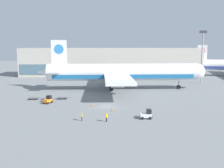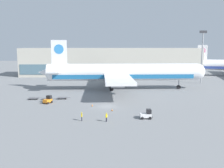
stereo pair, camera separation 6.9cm
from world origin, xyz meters
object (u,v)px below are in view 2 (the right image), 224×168
object	(u,v)px
baggage_tug_foreground	(147,115)
ground_crew_near	(82,116)
baggage_dolly_lead	(34,98)
traffic_cone_far	(112,110)
traffic_cone_near	(92,105)
baggage_dolly_third	(62,98)
baggage_dolly_second	(47,98)
light_mast	(202,53)
airplane_main	(121,73)
ground_crew_far	(106,116)
baggage_tug_mid	(48,100)

from	to	relation	value
baggage_tug_foreground	ground_crew_near	bearing A→B (deg)	-175.59
baggage_dolly_lead	traffic_cone_far	world-z (taller)	traffic_cone_far
traffic_cone_near	traffic_cone_far	size ratio (longest dim) A/B	1.06
baggage_dolly_third	baggage_dolly_second	bearing A→B (deg)	-170.30
baggage_dolly_lead	baggage_dolly_third	xyz separation A→B (m)	(8.05, 0.34, 0.00)
light_mast	traffic_cone_far	size ratio (longest dim) A/B	36.81
airplane_main	baggage_dolly_lead	size ratio (longest dim) A/B	15.52
ground_crew_far	baggage_tug_mid	bearing A→B (deg)	70.76
baggage_dolly_second	traffic_cone_far	size ratio (longest dim) A/B	6.54
light_mast	airplane_main	size ratio (longest dim) A/B	0.36
traffic_cone_far	ground_crew_near	bearing A→B (deg)	-129.51
ground_crew_far	traffic_cone_far	bearing A→B (deg)	19.09
baggage_dolly_lead	ground_crew_far	bearing A→B (deg)	-49.82
airplane_main	baggage_tug_mid	size ratio (longest dim) A/B	20.72
light_mast	baggage_dolly_third	distance (m)	60.07
ground_crew_near	ground_crew_far	xyz separation A→B (m)	(5.00, -0.73, 0.02)
baggage_dolly_second	baggage_dolly_lead	bearing A→B (deg)	167.61
airplane_main	ground_crew_near	size ratio (longest dim) A/B	32.30
light_mast	traffic_cone_near	distance (m)	58.10
baggage_tug_foreground	baggage_tug_mid	bearing A→B (deg)	147.34
traffic_cone_far	ground_crew_far	bearing A→B (deg)	-98.91
baggage_tug_foreground	baggage_dolly_second	distance (m)	31.39
baggage_tug_foreground	traffic_cone_near	size ratio (longest dim) A/B	4.10
baggage_dolly_lead	baggage_dolly_third	world-z (taller)	same
airplane_main	baggage_dolly_third	bearing A→B (deg)	-139.27
baggage_tug_foreground	airplane_main	bearing A→B (deg)	94.52
ground_crew_far	baggage_dolly_third	bearing A→B (deg)	57.91
baggage_dolly_second	traffic_cone_far	bearing A→B (deg)	-38.49
traffic_cone_near	ground_crew_far	bearing A→B (deg)	-74.60
baggage_dolly_third	baggage_tug_mid	bearing A→B (deg)	-123.16
light_mast	baggage_dolly_third	size ratio (longest dim) A/B	5.63
traffic_cone_near	traffic_cone_far	xyz separation A→B (m)	(4.90, -4.64, -0.02)
baggage_dolly_second	traffic_cone_near	xyz separation A→B (m)	(13.07, -7.89, -0.09)
baggage_tug_mid	traffic_cone_near	distance (m)	12.49
ground_crew_near	airplane_main	bearing A→B (deg)	-14.41
ground_crew_near	baggage_dolly_third	bearing A→B (deg)	20.44
baggage_dolly_lead	traffic_cone_far	xyz separation A→B (m)	(21.95, -13.15, -0.11)
ground_crew_far	traffic_cone_near	xyz separation A→B (m)	(-3.59, 13.03, -0.79)
ground_crew_far	airplane_main	bearing A→B (deg)	20.45
baggage_dolly_third	ground_crew_near	xyz separation A→B (m)	(7.59, -21.15, 0.68)
baggage_tug_foreground	ground_crew_far	size ratio (longest dim) A/B	1.36
baggage_dolly_second	ground_crew_near	bearing A→B (deg)	-63.59
traffic_cone_near	baggage_tug_foreground	bearing A→B (deg)	-42.88
baggage_dolly_lead	ground_crew_near	xyz separation A→B (m)	(15.63, -20.81, 0.68)
baggage_dolly_third	airplane_main	bearing A→B (deg)	38.51
baggage_tug_mid	baggage_dolly_second	xyz separation A→B (m)	(-1.16, 4.16, -0.49)
baggage_tug_mid	baggage_dolly_third	xyz separation A→B (m)	(2.91, 5.12, -0.49)
ground_crew_near	traffic_cone_near	size ratio (longest dim) A/B	2.98
light_mast	ground_crew_far	bearing A→B (deg)	-126.74
light_mast	baggage_dolly_second	size ratio (longest dim) A/B	5.63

